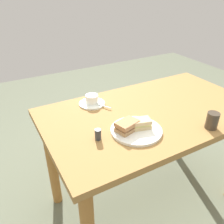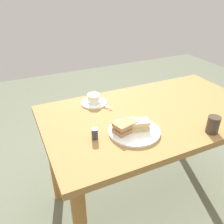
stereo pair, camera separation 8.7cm
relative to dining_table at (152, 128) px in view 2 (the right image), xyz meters
name	(u,v)px [view 2 (the right image)]	position (x,y,z in m)	size (l,w,h in m)	color
ground_plane	(145,200)	(0.00, 0.00, -0.66)	(6.00, 6.00, 0.00)	#666C56
dining_table	(152,128)	(0.00, 0.00, 0.00)	(1.32, 0.76, 0.78)	olive
sandwich_plate	(134,131)	(-0.22, -0.14, 0.13)	(0.27, 0.27, 0.01)	white
sandwich_front	(138,125)	(-0.19, -0.13, 0.16)	(0.13, 0.09, 0.05)	#DBBF83
sandwich_back	(125,127)	(-0.26, -0.12, 0.16)	(0.13, 0.10, 0.05)	tan
coffee_saucer	(94,103)	(-0.29, 0.25, 0.13)	(0.16, 0.16, 0.01)	white
coffee_cup	(94,98)	(-0.29, 0.25, 0.16)	(0.08, 0.10, 0.05)	white
spoon	(103,105)	(-0.25, 0.18, 0.13)	(0.06, 0.09, 0.01)	silver
salt_shaker	(95,134)	(-0.42, -0.10, 0.15)	(0.03, 0.03, 0.06)	#33383D
drinking_glass	(213,125)	(0.15, -0.31, 0.17)	(0.06, 0.06, 0.09)	#42372A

